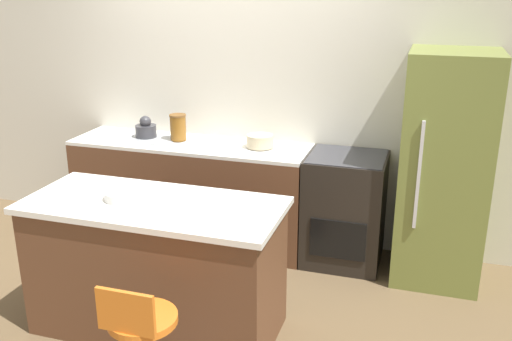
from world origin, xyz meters
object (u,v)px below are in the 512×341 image
object	(u,v)px
oven_range	(344,209)
mixing_bowl	(260,141)
refrigerator	(444,170)
kettle	(146,129)

from	to	relation	value
oven_range	mixing_bowl	bearing A→B (deg)	177.17
refrigerator	kettle	size ratio (longest dim) A/B	9.31
oven_range	kettle	world-z (taller)	kettle
oven_range	kettle	size ratio (longest dim) A/B	4.81
oven_range	mixing_bowl	distance (m)	0.90
oven_range	refrigerator	distance (m)	0.86
oven_range	kettle	xyz separation A→B (m)	(-1.80, 0.04, 0.54)
refrigerator	kettle	distance (m)	2.55
refrigerator	mixing_bowl	distance (m)	1.49
oven_range	refrigerator	world-z (taller)	refrigerator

